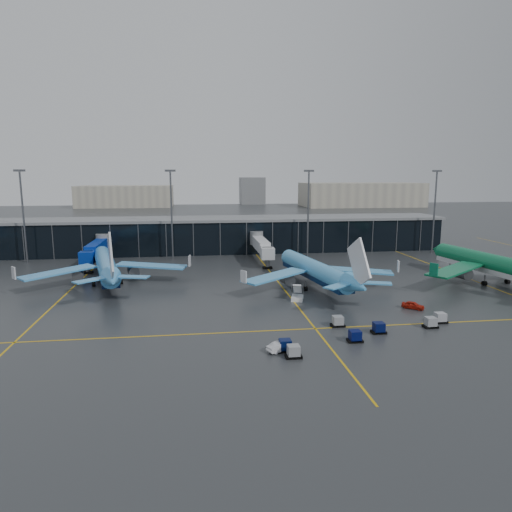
{
  "coord_description": "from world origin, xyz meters",
  "views": [
    {
      "loc": [
        -8.63,
        -82.2,
        24.01
      ],
      "look_at": [
        5.0,
        18.0,
        6.0
      ],
      "focal_mm": 32.0,
      "sensor_mm": 36.0,
      "label": 1
    }
  ],
  "objects": [
    {
      "name": "ground",
      "position": [
        0.0,
        0.0,
        0.0
      ],
      "size": [
        600.0,
        600.0,
        0.0
      ],
      "primitive_type": "plane",
      "color": "#282B2D",
      "rests_on": "ground"
    },
    {
      "name": "terminal_pier",
      "position": [
        0.0,
        62.0,
        5.42
      ],
      "size": [
        142.0,
        17.0,
        10.7
      ],
      "color": "black",
      "rests_on": "ground"
    },
    {
      "name": "jet_bridges",
      "position": [
        -35.0,
        42.99,
        4.55
      ],
      "size": [
        94.0,
        27.5,
        7.2
      ],
      "color": "#595B60",
      "rests_on": "ground"
    },
    {
      "name": "flood_masts",
      "position": [
        5.0,
        50.0,
        13.81
      ],
      "size": [
        203.0,
        0.5,
        25.5
      ],
      "color": "#595B60",
      "rests_on": "ground"
    },
    {
      "name": "distant_hangars",
      "position": [
        49.94,
        270.08,
        8.79
      ],
      "size": [
        260.0,
        71.0,
        22.0
      ],
      "color": "#B2AD99",
      "rests_on": "ground"
    },
    {
      "name": "taxi_lines",
      "position": [
        10.0,
        10.61,
        0.01
      ],
      "size": [
        220.0,
        120.0,
        0.02
      ],
      "color": "gold",
      "rests_on": "ground"
    },
    {
      "name": "airliner_arkefly",
      "position": [
        -28.43,
        21.34,
        6.51
      ],
      "size": [
        46.09,
        49.89,
        13.02
      ],
      "primitive_type": null,
      "rotation": [
        0.0,
        0.0,
        0.24
      ],
      "color": "#459FE4",
      "rests_on": "ground"
    },
    {
      "name": "airliner_klm_near",
      "position": [
        16.67,
        11.06,
        6.31
      ],
      "size": [
        42.32,
        46.44,
        12.62
      ],
      "primitive_type": null,
      "rotation": [
        0.0,
        0.0,
        0.16
      ],
      "color": "#44A2E1",
      "rests_on": "ground"
    },
    {
      "name": "airliner_aer_lingus",
      "position": [
        57.16,
        10.4,
        6.96
      ],
      "size": [
        45.28,
        50.04,
        13.92
      ],
      "primitive_type": null,
      "rotation": [
        0.0,
        0.0,
        0.13
      ],
      "color": "#0C6C40",
      "rests_on": "ground"
    },
    {
      "name": "baggage_carts",
      "position": [
        16.3,
        -19.39,
        0.76
      ],
      "size": [
        29.93,
        13.02,
        1.7
      ],
      "color": "black",
      "rests_on": "ground"
    },
    {
      "name": "mobile_airstair",
      "position": [
        10.9,
        1.73,
        0.77
      ],
      "size": [
        3.03,
        3.7,
        3.45
      ],
      "rotation": [
        0.0,
        0.0,
        -0.29
      ],
      "color": "white",
      "rests_on": "ground"
    },
    {
      "name": "service_van_red",
      "position": [
        30.45,
        -6.84,
        0.68
      ],
      "size": [
        4.05,
        3.8,
        1.35
      ],
      "primitive_type": "imported",
      "rotation": [
        0.0,
        0.0,
        0.86
      ],
      "color": "#B61D0E",
      "rests_on": "ground"
    },
    {
      "name": "service_van_white",
      "position": [
        2.85,
        -23.55,
        0.68
      ],
      "size": [
        4.35,
        3.0,
        1.36
      ],
      "primitive_type": "imported",
      "rotation": [
        0.0,
        0.0,
        1.99
      ],
      "color": "silver",
      "rests_on": "ground"
    }
  ]
}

